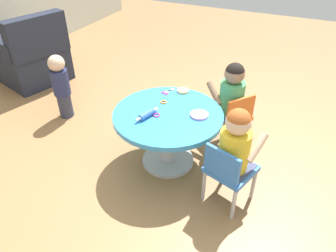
% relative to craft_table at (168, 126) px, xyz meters
% --- Properties ---
extents(ground_plane, '(10.00, 10.00, 0.00)m').
position_rel_craft_table_xyz_m(ground_plane, '(0.00, 0.00, -0.38)').
color(ground_plane, '#9E7247').
extents(craft_table, '(0.87, 0.87, 0.50)m').
position_rel_craft_table_xyz_m(craft_table, '(0.00, 0.00, 0.00)').
color(craft_table, silver).
rests_on(craft_table, ground).
extents(child_chair_left, '(0.38, 0.38, 0.54)m').
position_rel_craft_table_xyz_m(child_chair_left, '(-0.23, -0.57, -0.07)').
color(child_chair_left, '#B7B7BC').
rests_on(child_chair_left, ground).
extents(seated_child_left, '(0.41, 0.36, 0.51)m').
position_rel_craft_table_xyz_m(seated_child_left, '(-0.19, -0.58, 0.16)').
color(seated_child_left, '#3F4772').
rests_on(seated_child_left, ground).
extents(child_chair_right, '(0.42, 0.42, 0.54)m').
position_rel_craft_table_xyz_m(child_chair_right, '(0.46, -0.40, -0.07)').
color(child_chair_right, '#B7B7BC').
rests_on(child_chair_right, ground).
extents(seated_child_right, '(0.42, 0.44, 0.51)m').
position_rel_craft_table_xyz_m(seated_child_right, '(0.49, -0.37, 0.16)').
color(seated_child_right, '#3F4772').
rests_on(seated_child_right, ground).
extents(armchair_dark, '(0.87, 0.88, 0.85)m').
position_rel_craft_table_xyz_m(armchair_dark, '(0.71, 2.15, -0.07)').
color(armchair_dark, '#232838').
rests_on(armchair_dark, ground).
extents(toddler_standing, '(0.17, 0.17, 0.67)m').
position_rel_craft_table_xyz_m(toddler_standing, '(0.21, 1.28, -0.02)').
color(toddler_standing, '#33384C').
rests_on(toddler_standing, ground).
extents(rolling_pin, '(0.23, 0.09, 0.05)m').
position_rel_craft_table_xyz_m(rolling_pin, '(-0.12, 0.12, 0.15)').
color(rolling_pin, '#3F72CC').
rests_on(rolling_pin, craft_table).
extents(craft_scissors, '(0.14, 0.10, 0.01)m').
position_rel_craft_table_xyz_m(craft_scissors, '(0.30, 0.15, 0.12)').
color(craft_scissors, silver).
rests_on(craft_scissors, craft_table).
extents(playdough_blob_0, '(0.14, 0.14, 0.02)m').
position_rel_craft_table_xyz_m(playdough_blob_0, '(0.07, -0.23, 0.13)').
color(playdough_blob_0, '#CC99E5').
rests_on(playdough_blob_0, craft_table).
extents(playdough_blob_1, '(0.10, 0.10, 0.02)m').
position_rel_craft_table_xyz_m(playdough_blob_1, '(0.37, 0.03, 0.13)').
color(playdough_blob_1, '#F2CC72').
rests_on(playdough_blob_1, craft_table).
extents(cookie_cutter_0, '(0.05, 0.05, 0.01)m').
position_rel_craft_table_xyz_m(cookie_cutter_0, '(0.13, 0.10, 0.13)').
color(cookie_cutter_0, orange).
rests_on(cookie_cutter_0, craft_table).
extents(cookie_cutter_1, '(0.05, 0.05, 0.01)m').
position_rel_craft_table_xyz_m(cookie_cutter_1, '(-0.07, 0.06, 0.13)').
color(cookie_cutter_1, '#D83FA5').
rests_on(cookie_cutter_1, craft_table).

